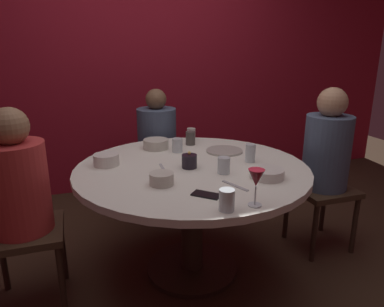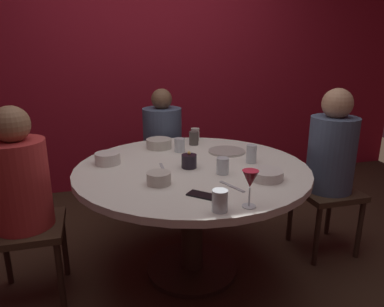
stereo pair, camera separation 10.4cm
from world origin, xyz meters
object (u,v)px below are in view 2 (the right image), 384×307
(cup_by_right_diner, at_px, (251,154))
(cup_far_edge, at_px, (223,166))
(cup_near_candle, at_px, (220,201))
(wine_glass, at_px, (250,181))
(cell_phone, at_px, (202,195))
(bowl_salad_center, at_px, (108,158))
(seated_diner_back, at_px, (163,137))
(bowl_sauce_side, at_px, (266,175))
(cup_by_left_diner, at_px, (179,145))
(cup_beside_wine, at_px, (195,134))
(dinner_plate, at_px, (227,151))
(bowl_serving_large, at_px, (159,143))
(dining_table, at_px, (192,187))
(bowl_small_white, at_px, (159,178))
(seated_diner_right, at_px, (331,154))
(cup_center_front, at_px, (194,138))
(candle_holder, at_px, (189,161))
(seated_diner_left, at_px, (20,185))

(cup_by_right_diner, height_order, cup_far_edge, cup_by_right_diner)
(cup_near_candle, height_order, cup_far_edge, cup_near_candle)
(cup_by_right_diner, bearing_deg, wine_glass, -115.46)
(cell_phone, height_order, bowl_salad_center, bowl_salad_center)
(seated_diner_back, height_order, bowl_sauce_side, seated_diner_back)
(cup_by_left_diner, height_order, cup_beside_wine, cup_beside_wine)
(wine_glass, distance_m, dinner_plate, 0.88)
(seated_diner_back, distance_m, cup_by_left_diner, 0.64)
(bowl_serving_large, bearing_deg, seated_diner_back, 76.38)
(dining_table, bearing_deg, cup_by_left_diner, 90.81)
(wine_glass, distance_m, bowl_small_white, 0.53)
(seated_diner_back, distance_m, cup_near_candle, 1.59)
(bowl_sauce_side, distance_m, cup_near_candle, 0.49)
(bowl_serving_large, height_order, cup_near_candle, cup_near_candle)
(cup_far_edge, bearing_deg, bowl_serving_large, 111.87)
(dining_table, height_order, seated_diner_back, seated_diner_back)
(cup_near_candle, bearing_deg, seated_diner_right, 31.21)
(wine_glass, xyz_separation_m, cup_center_front, (0.05, 1.10, -0.08))
(wine_glass, xyz_separation_m, cup_far_edge, (0.04, 0.45, -0.08))
(dinner_plate, height_order, cup_far_edge, cup_far_edge)
(cup_center_front, bearing_deg, cup_near_candle, -99.90)
(cup_by_left_diner, bearing_deg, candle_holder, -93.38)
(dining_table, bearing_deg, bowl_sauce_side, -44.39)
(candle_holder, distance_m, bowl_small_white, 0.31)
(dining_table, relative_size, wine_glass, 8.09)
(bowl_serving_large, bearing_deg, cell_phone, -87.14)
(wine_glass, xyz_separation_m, cup_beside_wine, (0.09, 1.21, -0.08))
(dining_table, height_order, cup_far_edge, cup_far_edge)
(cup_by_left_diner, bearing_deg, wine_glass, -83.98)
(cup_center_front, bearing_deg, bowl_serving_large, -175.97)
(dinner_plate, bearing_deg, seated_diner_right, -17.88)
(bowl_salad_center, bearing_deg, seated_diner_left, -158.89)
(cup_center_front, bearing_deg, seated_diner_left, -157.12)
(bowl_small_white, relative_size, cup_beside_wine, 1.33)
(cell_phone, distance_m, bowl_salad_center, 0.76)
(dining_table, distance_m, cup_near_candle, 0.66)
(dinner_plate, bearing_deg, seated_diner_back, 113.00)
(cup_far_edge, bearing_deg, cell_phone, -127.75)
(candle_holder, height_order, bowl_salad_center, candle_holder)
(dining_table, height_order, cup_beside_wine, cup_beside_wine)
(bowl_small_white, xyz_separation_m, cup_by_left_diner, (0.24, 0.56, 0.02))
(dinner_plate, relative_size, cup_beside_wine, 2.58)
(cell_phone, bearing_deg, cup_center_front, -149.77)
(candle_holder, bearing_deg, wine_glass, -78.73)
(seated_diner_back, xyz_separation_m, cell_phone, (-0.08, -1.40, 0.05))
(bowl_serving_large, relative_size, cup_far_edge, 1.90)
(seated_diner_back, distance_m, bowl_small_white, 1.22)
(dinner_plate, bearing_deg, cup_far_edge, -113.99)
(seated_diner_back, relative_size, cup_far_edge, 11.53)
(cup_by_left_diner, distance_m, cup_beside_wine, 0.33)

